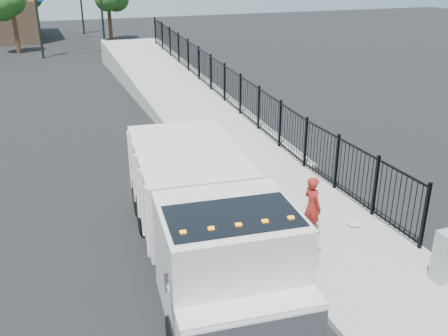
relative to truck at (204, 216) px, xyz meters
name	(u,v)px	position (x,y,z in m)	size (l,w,h in m)	color
ground	(262,240)	(1.95, 0.92, -1.57)	(120.00, 120.00, 0.00)	black
sidewalk	(366,262)	(3.87, -1.08, -1.51)	(3.55, 12.00, 0.12)	#9E998E
curb	(298,278)	(1.95, -1.08, -1.49)	(0.30, 12.00, 0.16)	#ADAAA3
ramp	(175,96)	(4.07, 16.92, -1.57)	(3.95, 24.00, 1.70)	#9E998E
iron_fence	(224,95)	(5.50, 12.92, -0.67)	(0.10, 28.00, 1.80)	black
truck	(204,216)	(0.00, 0.00, 0.00)	(3.40, 8.38, 2.80)	black
worker	(312,207)	(3.20, 0.52, -0.60)	(0.62, 0.41, 1.70)	maroon
utility_cabinet	(447,256)	(5.05, -2.38, -0.83)	(0.55, 0.40, 1.25)	gray
debris	(354,224)	(4.62, 0.54, -1.41)	(0.38, 0.38, 0.09)	silver
light_pole_0	(40,0)	(-1.98, 32.33, 2.79)	(3.77, 0.22, 8.00)	black
tree_0	(12,4)	(-4.05, 35.43, 2.36)	(2.43, 2.43, 5.22)	#382314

